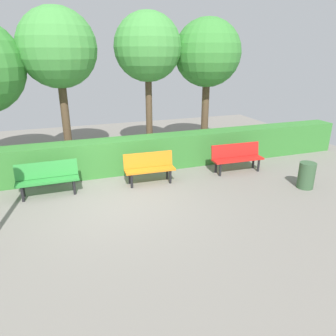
{
  "coord_description": "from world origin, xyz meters",
  "views": [
    {
      "loc": [
        1.13,
        7.08,
        3.49
      ],
      "look_at": [
        -1.5,
        -0.42,
        0.55
      ],
      "focal_mm": 33.45,
      "sensor_mm": 36.0,
      "label": 1
    }
  ],
  "objects_px": {
    "bench_green": "(48,177)",
    "trash_bin": "(306,175)",
    "bench_orange": "(149,167)",
    "tree_near": "(207,54)",
    "tree_mid": "(148,48)",
    "tree_far": "(58,49)",
    "bench_red": "(237,156)"
  },
  "relations": [
    {
      "from": "tree_far",
      "to": "trash_bin",
      "type": "bearing_deg",
      "value": 142.56
    },
    {
      "from": "bench_red",
      "to": "tree_mid",
      "type": "bearing_deg",
      "value": -50.97
    },
    {
      "from": "tree_near",
      "to": "tree_far",
      "type": "bearing_deg",
      "value": -3.03
    },
    {
      "from": "bench_green",
      "to": "tree_near",
      "type": "xyz_separation_m",
      "value": [
        -5.6,
        -2.44,
        2.97
      ]
    },
    {
      "from": "bench_red",
      "to": "bench_green",
      "type": "bearing_deg",
      "value": 0.65
    },
    {
      "from": "bench_red",
      "to": "trash_bin",
      "type": "bearing_deg",
      "value": 124.64
    },
    {
      "from": "bench_green",
      "to": "tree_near",
      "type": "bearing_deg",
      "value": -157.11
    },
    {
      "from": "trash_bin",
      "to": "bench_green",
      "type": "bearing_deg",
      "value": -15.69
    },
    {
      "from": "bench_orange",
      "to": "trash_bin",
      "type": "bearing_deg",
      "value": 158.18
    },
    {
      "from": "bench_red",
      "to": "tree_near",
      "type": "distance_m",
      "value": 3.92
    },
    {
      "from": "bench_orange",
      "to": "tree_far",
      "type": "relative_size",
      "value": 0.29
    },
    {
      "from": "tree_near",
      "to": "tree_far",
      "type": "xyz_separation_m",
      "value": [
        4.94,
        -0.26,
        0.14
      ]
    },
    {
      "from": "bench_green",
      "to": "trash_bin",
      "type": "height_order",
      "value": "bench_green"
    },
    {
      "from": "bench_red",
      "to": "tree_far",
      "type": "bearing_deg",
      "value": -28.4
    },
    {
      "from": "bench_orange",
      "to": "bench_red",
      "type": "bearing_deg",
      "value": -178.02
    },
    {
      "from": "bench_orange",
      "to": "tree_near",
      "type": "xyz_separation_m",
      "value": [
        -2.91,
        -2.54,
        2.97
      ]
    },
    {
      "from": "trash_bin",
      "to": "tree_near",
      "type": "bearing_deg",
      "value": -76.7
    },
    {
      "from": "bench_red",
      "to": "bench_orange",
      "type": "height_order",
      "value": "same"
    },
    {
      "from": "bench_green",
      "to": "tree_far",
      "type": "distance_m",
      "value": 4.17
    },
    {
      "from": "trash_bin",
      "to": "bench_orange",
      "type": "bearing_deg",
      "value": -24.13
    },
    {
      "from": "bench_green",
      "to": "tree_mid",
      "type": "height_order",
      "value": "tree_mid"
    },
    {
      "from": "bench_red",
      "to": "bench_green",
      "type": "height_order",
      "value": "bench_red"
    },
    {
      "from": "bench_orange",
      "to": "trash_bin",
      "type": "relative_size",
      "value": 1.98
    },
    {
      "from": "bench_orange",
      "to": "trash_bin",
      "type": "distance_m",
      "value": 4.3
    },
    {
      "from": "bench_green",
      "to": "tree_mid",
      "type": "xyz_separation_m",
      "value": [
        -3.47,
        -2.55,
        3.15
      ]
    },
    {
      "from": "bench_orange",
      "to": "tree_mid",
      "type": "bearing_deg",
      "value": -104.12
    },
    {
      "from": "tree_mid",
      "to": "trash_bin",
      "type": "xyz_separation_m",
      "value": [
        -3.15,
        4.41,
        -3.27
      ]
    },
    {
      "from": "bench_red",
      "to": "bench_orange",
      "type": "xyz_separation_m",
      "value": [
        2.8,
        -0.02,
        -0.0
      ]
    },
    {
      "from": "bench_red",
      "to": "trash_bin",
      "type": "xyz_separation_m",
      "value": [
        -1.12,
        1.74,
        -0.12
      ]
    },
    {
      "from": "bench_red",
      "to": "tree_far",
      "type": "xyz_separation_m",
      "value": [
        4.84,
        -2.82,
        3.1
      ]
    },
    {
      "from": "bench_red",
      "to": "bench_orange",
      "type": "bearing_deg",
      "value": 1.52
    },
    {
      "from": "bench_green",
      "to": "trash_bin",
      "type": "xyz_separation_m",
      "value": [
        -6.62,
        1.86,
        -0.12
      ]
    }
  ]
}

